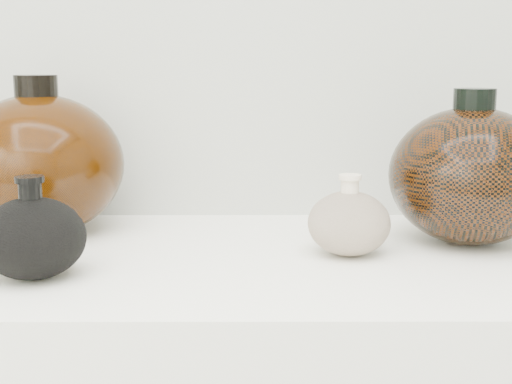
{
  "coord_description": "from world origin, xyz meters",
  "views": [
    {
      "loc": [
        0.04,
        0.03,
        1.15
      ],
      "look_at": [
        0.04,
        0.92,
        0.99
      ],
      "focal_mm": 50.0,
      "sensor_mm": 36.0,
      "label": 1
    }
  ],
  "objects_px": {
    "cream_gourd_vase": "(349,223)",
    "left_round_pot": "(40,164)",
    "right_round_pot": "(471,175)",
    "black_gourd_vase": "(33,237)"
  },
  "relations": [
    {
      "from": "cream_gourd_vase",
      "to": "right_round_pot",
      "type": "bearing_deg",
      "value": 19.35
    },
    {
      "from": "cream_gourd_vase",
      "to": "right_round_pot",
      "type": "relative_size",
      "value": 0.46
    },
    {
      "from": "cream_gourd_vase",
      "to": "black_gourd_vase",
      "type": "bearing_deg",
      "value": -165.2
    },
    {
      "from": "cream_gourd_vase",
      "to": "left_round_pot",
      "type": "bearing_deg",
      "value": 164.62
    },
    {
      "from": "cream_gourd_vase",
      "to": "left_round_pot",
      "type": "relative_size",
      "value": 0.43
    },
    {
      "from": "black_gourd_vase",
      "to": "left_round_pot",
      "type": "height_order",
      "value": "left_round_pot"
    },
    {
      "from": "black_gourd_vase",
      "to": "cream_gourd_vase",
      "type": "xyz_separation_m",
      "value": [
        0.39,
        0.1,
        -0.01
      ]
    },
    {
      "from": "black_gourd_vase",
      "to": "right_round_pot",
      "type": "bearing_deg",
      "value": 16.25
    },
    {
      "from": "cream_gourd_vase",
      "to": "left_round_pot",
      "type": "height_order",
      "value": "left_round_pot"
    },
    {
      "from": "black_gourd_vase",
      "to": "right_round_pot",
      "type": "height_order",
      "value": "right_round_pot"
    }
  ]
}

